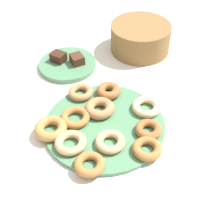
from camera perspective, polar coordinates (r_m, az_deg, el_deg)
ground_plane at (r=0.99m, az=-1.29°, el=-2.60°), size 2.40×2.40×0.00m
donut_plate at (r=0.98m, az=-1.29°, el=-2.34°), size 0.37×0.37×0.01m
donut_0 at (r=1.01m, az=-2.17°, el=0.66°), size 0.11×0.11×0.03m
donut_1 at (r=0.95m, az=6.41°, el=-3.06°), size 0.09×0.09×0.02m
donut_2 at (r=0.99m, az=-6.46°, el=-0.95°), size 0.13×0.13×0.02m
donut_3 at (r=0.92m, az=-0.31°, el=-5.23°), size 0.09×0.09×0.02m
donut_4 at (r=1.07m, az=-0.60°, el=3.75°), size 0.11×0.11×0.03m
donut_5 at (r=1.02m, az=6.05°, el=0.91°), size 0.12×0.12×0.02m
donut_6 at (r=1.07m, az=-5.51°, el=3.46°), size 0.09×0.09×0.02m
donut_7 at (r=0.96m, az=-10.68°, el=-2.86°), size 0.13×0.13×0.03m
donut_8 at (r=0.92m, az=-7.25°, el=-5.36°), size 0.12×0.12×0.02m
donut_9 at (r=0.91m, az=6.18°, el=-6.41°), size 0.11×0.11×0.02m
donut_10 at (r=0.87m, az=-3.98°, el=-9.13°), size 0.12×0.12×0.02m
cake_plate at (r=1.23m, az=-7.79°, el=8.24°), size 0.21×0.21×0.02m
brownie_near at (r=1.23m, az=-9.38°, el=9.50°), size 0.06×0.06×0.03m
brownie_far at (r=1.21m, az=-6.15°, el=9.18°), size 0.06×0.05×0.03m
basket at (r=1.29m, az=4.99°, el=12.83°), size 0.28×0.28×0.11m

